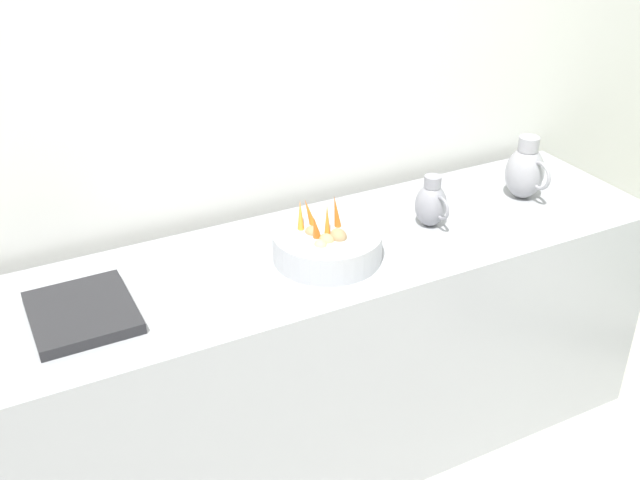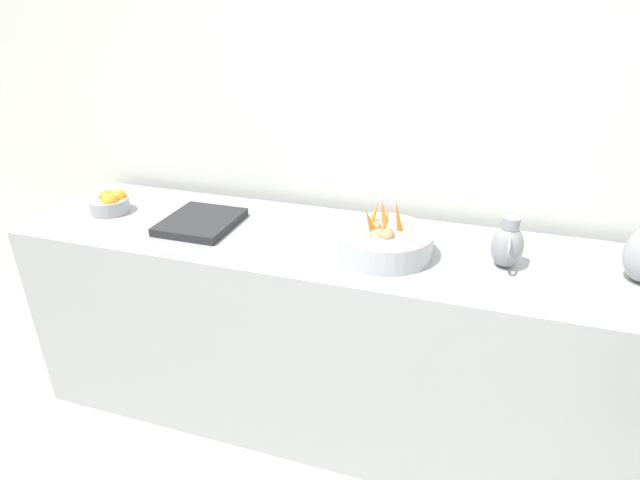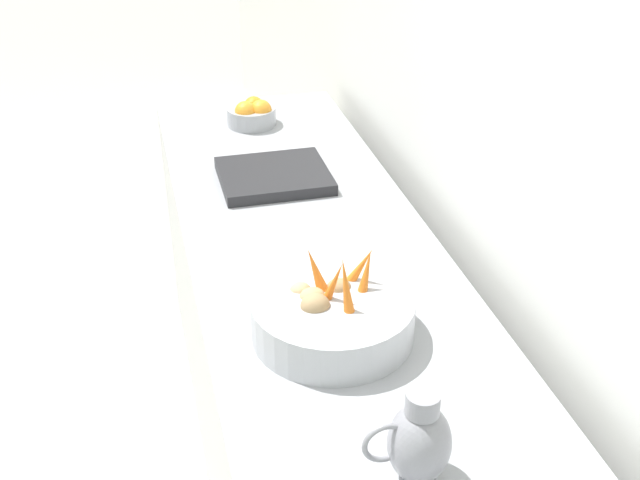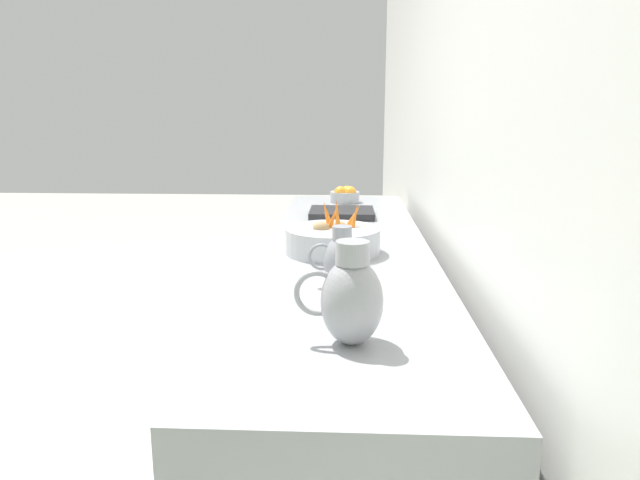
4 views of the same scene
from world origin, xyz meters
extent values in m
cube|color=silver|center=(-1.95, 0.29, 1.50)|extent=(0.10, 9.36, 3.00)
cube|color=#9EA0A5|center=(-1.50, -0.21, 0.46)|extent=(0.68, 2.89, 0.93)
cylinder|color=#ADAFB5|center=(-1.44, -0.08, 0.98)|extent=(0.37, 0.37, 0.10)
torus|color=#ADAFB5|center=(-1.44, -0.08, 0.93)|extent=(0.22, 0.22, 0.01)
cone|color=orange|center=(-1.53, -0.10, 1.06)|extent=(0.07, 0.06, 0.12)
cone|color=orange|center=(-1.53, -0.14, 1.06)|extent=(0.08, 0.06, 0.11)
cone|color=orange|center=(-1.42, -0.13, 1.06)|extent=(0.08, 0.08, 0.13)
cone|color=orange|center=(-1.44, -0.08, 1.07)|extent=(0.07, 0.05, 0.13)
cone|color=orange|center=(-1.46, -0.03, 1.08)|extent=(0.05, 0.07, 0.16)
ellipsoid|color=tan|center=(-1.40, -0.10, 1.02)|extent=(0.06, 0.05, 0.04)
ellipsoid|color=tan|center=(-1.38, -0.14, 1.02)|extent=(0.05, 0.04, 0.04)
ellipsoid|color=#9E7F56|center=(-1.47, -0.12, 1.03)|extent=(0.06, 0.05, 0.04)
ellipsoid|color=#9E7F56|center=(-1.40, -0.06, 1.03)|extent=(0.07, 0.06, 0.05)
cylinder|color=#9EA0A5|center=(-1.48, -1.38, 0.96)|extent=(0.18, 0.18, 0.07)
sphere|color=orange|center=(-1.50, -1.40, 0.99)|extent=(0.07, 0.07, 0.07)
sphere|color=orange|center=(-1.46, -1.35, 0.99)|extent=(0.08, 0.08, 0.08)
sphere|color=orange|center=(-1.51, -1.35, 0.99)|extent=(0.08, 0.08, 0.08)
ellipsoid|color=gray|center=(-1.49, 0.37, 1.01)|extent=(0.12, 0.12, 0.16)
cylinder|color=gray|center=(-1.49, 0.37, 1.10)|extent=(0.06, 0.06, 0.04)
torus|color=gray|center=(-1.42, 0.37, 1.03)|extent=(0.09, 0.01, 0.09)
cube|color=#232326|center=(-1.47, -0.90, 0.95)|extent=(0.34, 0.30, 0.04)
camera|label=1|loc=(0.53, -1.12, 2.26)|focal=42.50mm
camera|label=2|loc=(0.33, 0.22, 1.85)|focal=28.70mm
camera|label=3|loc=(-1.06, 1.33, 2.04)|focal=44.50mm
camera|label=4|loc=(-1.50, 2.14, 1.47)|focal=32.46mm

